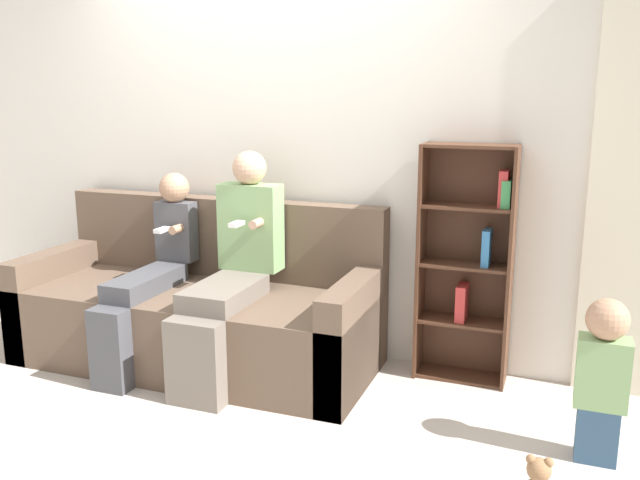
% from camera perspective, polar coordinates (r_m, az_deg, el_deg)
% --- Properties ---
extents(ground_plane, '(14.00, 14.00, 0.00)m').
position_cam_1_polar(ground_plane, '(3.80, -10.04, -13.54)').
color(ground_plane, '#BCB2A8').
extents(back_wall, '(10.00, 0.06, 2.55)m').
position_cam_1_polar(back_wall, '(4.34, -3.82, 7.45)').
color(back_wall, silver).
rests_on(back_wall, ground_plane).
extents(couch, '(2.19, 0.89, 0.98)m').
position_cam_1_polar(couch, '(4.27, -10.16, -6.05)').
color(couch, brown).
rests_on(couch, ground_plane).
extents(adult_seated, '(0.37, 0.86, 1.31)m').
position_cam_1_polar(adult_seated, '(3.95, -7.38, -2.10)').
color(adult_seated, '#70665B').
rests_on(adult_seated, ground_plane).
extents(child_seated, '(0.25, 0.88, 1.15)m').
position_cam_1_polar(child_seated, '(4.21, -14.18, -2.54)').
color(child_seated, '#47474C').
rests_on(child_seated, ground_plane).
extents(toddler_standing, '(0.23, 0.19, 0.77)m').
position_cam_1_polar(toddler_standing, '(3.33, 22.68, -10.44)').
color(toddler_standing, '#335170').
rests_on(toddler_standing, ground_plane).
extents(bookshelf, '(0.52, 0.24, 1.37)m').
position_cam_1_polar(bookshelf, '(3.97, 12.39, -1.72)').
color(bookshelf, '#4C2D1E').
rests_on(bookshelf, ground_plane).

